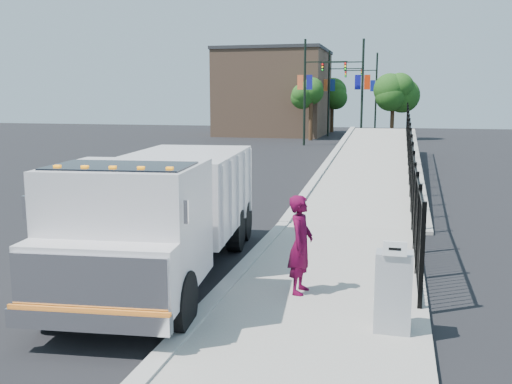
# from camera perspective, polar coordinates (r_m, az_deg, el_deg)

# --- Properties ---
(ground) EXTENTS (120.00, 120.00, 0.00)m
(ground) POSITION_cam_1_polar(r_m,az_deg,el_deg) (12.62, -0.74, -7.47)
(ground) COLOR black
(ground) RESTS_ON ground
(sidewalk) EXTENTS (3.55, 12.00, 0.12)m
(sidewalk) POSITION_cam_1_polar(r_m,az_deg,el_deg) (10.39, 6.87, -10.97)
(sidewalk) COLOR #9E998E
(sidewalk) RESTS_ON ground
(curb) EXTENTS (0.30, 12.00, 0.16)m
(curb) POSITION_cam_1_polar(r_m,az_deg,el_deg) (10.77, -3.50, -10.06)
(curb) COLOR #ADAAA3
(curb) RESTS_ON ground
(ramp) EXTENTS (3.95, 24.06, 3.19)m
(ramp) POSITION_cam_1_polar(r_m,az_deg,el_deg) (27.93, 11.96, 1.69)
(ramp) COLOR #9E998E
(ramp) RESTS_ON ground
(iron_fence) EXTENTS (0.10, 28.00, 1.80)m
(iron_fence) POSITION_cam_1_polar(r_m,az_deg,el_deg) (23.84, 15.08, 2.44)
(iron_fence) COLOR black
(iron_fence) RESTS_ON ground
(truck) EXTENTS (3.23, 7.88, 2.63)m
(truck) POSITION_cam_1_polar(r_m,az_deg,el_deg) (11.63, -9.22, -1.56)
(truck) COLOR black
(truck) RESTS_ON ground
(worker) EXTENTS (0.49, 0.70, 1.82)m
(worker) POSITION_cam_1_polar(r_m,az_deg,el_deg) (10.45, 4.49, -5.25)
(worker) COLOR #510527
(worker) RESTS_ON sidewalk
(utility_cabinet) EXTENTS (0.55, 0.40, 1.25)m
(utility_cabinet) POSITION_cam_1_polar(r_m,az_deg,el_deg) (9.06, 13.55, -9.68)
(utility_cabinet) COLOR gray
(utility_cabinet) RESTS_ON sidewalk
(arrow_sign) EXTENTS (0.35, 0.04, 0.22)m
(arrow_sign) POSITION_cam_1_polar(r_m,az_deg,el_deg) (8.64, 13.72, -5.54)
(arrow_sign) COLOR white
(arrow_sign) RESTS_ON utility_cabinet
(debris) EXTENTS (0.32, 0.32, 0.08)m
(debris) POSITION_cam_1_polar(r_m,az_deg,el_deg) (10.42, 12.52, -10.49)
(debris) COLOR silver
(debris) RESTS_ON sidewalk
(light_pole_0) EXTENTS (3.77, 0.22, 8.00)m
(light_pole_0) POSITION_cam_1_polar(r_m,az_deg,el_deg) (44.24, 5.29, 10.31)
(light_pole_0) COLOR black
(light_pole_0) RESTS_ON ground
(light_pole_1) EXTENTS (3.78, 0.22, 8.00)m
(light_pole_1) POSITION_cam_1_polar(r_m,az_deg,el_deg) (44.56, 10.19, 10.20)
(light_pole_1) COLOR black
(light_pole_1) RESTS_ON ground
(light_pole_2) EXTENTS (3.78, 0.22, 8.00)m
(light_pole_2) POSITION_cam_1_polar(r_m,az_deg,el_deg) (55.01, 7.61, 10.09)
(light_pole_2) COLOR black
(light_pole_2) RESTS_ON ground
(light_pole_3) EXTENTS (3.78, 0.22, 8.00)m
(light_pole_3) POSITION_cam_1_polar(r_m,az_deg,el_deg) (58.62, 11.62, 9.94)
(light_pole_3) COLOR black
(light_pole_3) RESTS_ON ground
(tree_0) EXTENTS (2.24, 2.24, 5.12)m
(tree_0) POSITION_cam_1_polar(r_m,az_deg,el_deg) (49.50, 5.54, 9.69)
(tree_0) COLOR #382314
(tree_0) RESTS_ON ground
(tree_1) EXTENTS (2.78, 2.78, 5.39)m
(tree_1) POSITION_cam_1_polar(r_m,az_deg,el_deg) (51.71, 13.55, 9.51)
(tree_1) COLOR #382314
(tree_1) RESTS_ON ground
(tree_2) EXTENTS (2.95, 2.95, 5.48)m
(tree_2) POSITION_cam_1_polar(r_m,az_deg,el_deg) (61.51, 7.67, 9.64)
(tree_2) COLOR #382314
(tree_2) RESTS_ON ground
(building) EXTENTS (10.00, 10.00, 8.00)m
(building) POSITION_cam_1_polar(r_m,az_deg,el_deg) (56.97, 1.84, 9.78)
(building) COLOR #8C664C
(building) RESTS_ON ground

